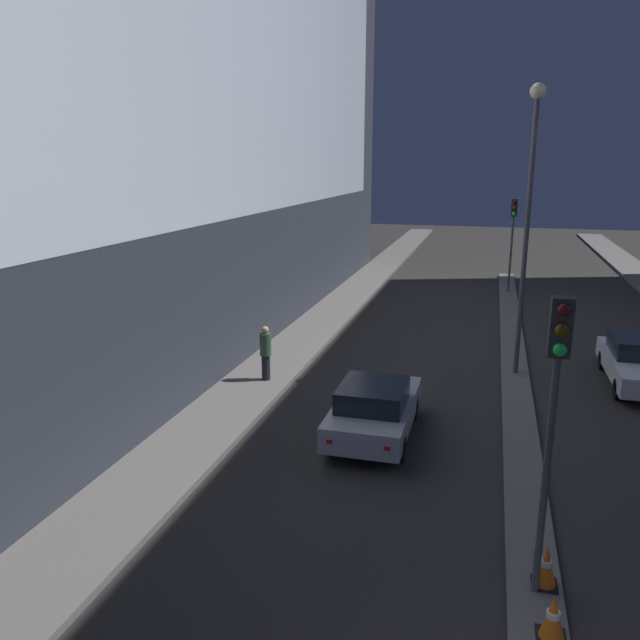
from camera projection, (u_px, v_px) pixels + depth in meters
name	position (u px, v px, depth m)	size (l,w,h in m)	color
median_strip	(513.00, 352.00, 23.28)	(0.89, 34.03, 0.12)	#66605B
traffic_light_near	(555.00, 384.00, 9.35)	(0.32, 0.42, 4.93)	#4C4C51
traffic_light_mid	(513.00, 225.00, 32.90)	(0.32, 0.42, 4.93)	#4C4C51
street_lamp	(530.00, 192.00, 19.38)	(0.49, 0.49, 9.13)	#4C4C51
traffic_cone_near	(553.00, 617.00, 9.14)	(0.44, 0.44, 0.71)	black
traffic_cone_far	(546.00, 566.00, 10.29)	(0.42, 0.42, 0.74)	black
car_left_lane	(374.00, 408.00, 16.13)	(1.93, 4.24, 1.50)	#B2B2B7
car_right_lane	(638.00, 362.00, 19.87)	(1.80, 4.73, 1.52)	silver
pedestrian_on_left_sidewalk	(266.00, 352.00, 19.81)	(0.36, 0.36, 1.77)	black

